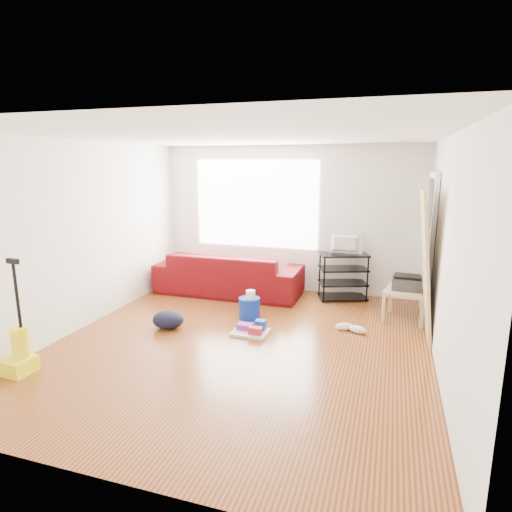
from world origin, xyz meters
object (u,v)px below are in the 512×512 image
(tv_stand, at_px, (343,276))
(bucket, at_px, (249,318))
(sofa, at_px, (229,293))
(side_table, at_px, (406,294))
(cleaning_tray, at_px, (252,330))
(backpack, at_px, (168,328))
(vacuum, at_px, (20,352))

(tv_stand, height_order, bucket, tv_stand)
(sofa, bearing_deg, side_table, 170.82)
(cleaning_tray, distance_m, backpack, 1.16)
(sofa, xyz_separation_m, tv_stand, (1.90, 0.27, 0.39))
(cleaning_tray, xyz_separation_m, vacuum, (-2.02, -1.76, 0.18))
(bucket, height_order, cleaning_tray, cleaning_tray)
(bucket, bearing_deg, tv_stand, 48.59)
(cleaning_tray, bearing_deg, bucket, 111.65)
(side_table, relative_size, vacuum, 0.52)
(sofa, xyz_separation_m, cleaning_tray, (0.94, -1.60, 0.05))
(bucket, bearing_deg, backpack, -142.93)
(tv_stand, bearing_deg, side_table, -57.50)
(cleaning_tray, height_order, vacuum, vacuum)
(tv_stand, relative_size, cleaning_tray, 1.83)
(side_table, bearing_deg, sofa, 170.82)
(sofa, relative_size, cleaning_tray, 5.23)
(backpack, relative_size, vacuum, 0.35)
(sofa, bearing_deg, bucket, 124.34)
(cleaning_tray, relative_size, vacuum, 0.38)
(tv_stand, relative_size, side_table, 1.33)
(bucket, relative_size, backpack, 0.71)
(bucket, xyz_separation_m, cleaning_tray, (0.21, -0.53, 0.05))
(sofa, height_order, backpack, sofa)
(tv_stand, bearing_deg, bucket, -151.67)
(bucket, xyz_separation_m, vacuum, (-1.81, -2.30, 0.23))
(side_table, bearing_deg, vacuum, -143.74)
(sofa, bearing_deg, cleaning_tray, 120.44)
(tv_stand, xyz_separation_m, vacuum, (-2.99, -3.63, -0.16))
(bucket, distance_m, vacuum, 2.93)
(sofa, distance_m, side_table, 2.93)
(backpack, bearing_deg, tv_stand, 40.37)
(sofa, bearing_deg, vacuum, 72.13)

